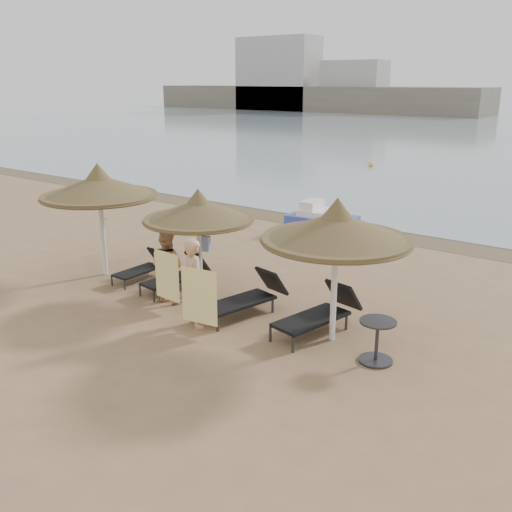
{
  "coord_description": "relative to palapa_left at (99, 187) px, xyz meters",
  "views": [
    {
      "loc": [
        8.28,
        -8.16,
        5.01
      ],
      "look_at": [
        1.27,
        1.2,
        1.39
      ],
      "focal_mm": 40.0,
      "sensor_mm": 36.0,
      "label": 1
    }
  ],
  "objects": [
    {
      "name": "ground",
      "position": [
        3.67,
        -1.04,
        -2.38
      ],
      "size": [
        160.0,
        160.0,
        0.0
      ],
      "primitive_type": "plane",
      "color": "#9A734A",
      "rests_on": "ground"
    },
    {
      "name": "wet_sand_strip",
      "position": [
        3.67,
        8.36,
        -2.38
      ],
      "size": [
        200.0,
        1.6,
        0.01
      ],
      "primitive_type": "cube",
      "color": "brown",
      "rests_on": "ground"
    },
    {
      "name": "far_shore",
      "position": [
        -21.43,
        76.78,
        0.53
      ],
      "size": [
        150.0,
        54.8,
        12.0
      ],
      "color": "#756B5A",
      "rests_on": "ground"
    },
    {
      "name": "palapa_left",
      "position": [
        0.0,
        0.0,
        0.0
      ],
      "size": [
        3.02,
        3.02,
        2.99
      ],
      "rotation": [
        0.0,
        0.0,
        -0.1
      ],
      "color": "silver",
      "rests_on": "ground"
    },
    {
      "name": "palapa_center",
      "position": [
        3.05,
        0.43,
        -0.3
      ],
      "size": [
        2.64,
        2.64,
        2.61
      ],
      "rotation": [
        0.0,
        0.0,
        0.2
      ],
      "color": "silver",
      "rests_on": "ground"
    },
    {
      "name": "palapa_right",
      "position": [
        6.88,
        0.13,
        -0.07
      ],
      "size": [
        2.93,
        2.93,
        2.91
      ],
      "rotation": [
        0.0,
        0.0,
        0.42
      ],
      "color": "silver",
      "rests_on": "ground"
    },
    {
      "name": "lounger_far_left",
      "position": [
        1.09,
        0.39,
        -2.06
      ],
      "size": [
        0.55,
        1.64,
        0.73
      ],
      "rotation": [
        0.0,
        0.0,
        0.0
      ],
      "color": "#2F2E33",
      "rests_on": "ground"
    },
    {
      "name": "lounger_near_left",
      "position": [
        2.37,
        0.4,
        -2.01
      ],
      "size": [
        0.83,
        1.92,
        0.83
      ],
      "rotation": [
        0.0,
        0.0,
        -0.12
      ],
      "color": "#2F2E33",
      "rests_on": "ground"
    },
    {
      "name": "lounger_near_right",
      "position": [
        4.72,
        0.18,
        -1.97
      ],
      "size": [
        1.1,
        2.16,
        0.92
      ],
      "rotation": [
        0.0,
        0.0,
        -0.21
      ],
      "color": "#2F2E33",
      "rests_on": "ground"
    },
    {
      "name": "lounger_far_right",
      "position": [
        6.49,
        0.34,
        -1.96
      ],
      "size": [
        1.1,
        2.2,
        0.94
      ],
      "rotation": [
        0.0,
        0.0,
        -0.2
      ],
      "color": "#2F2E33",
      "rests_on": "ground"
    },
    {
      "name": "side_table",
      "position": [
        8.01,
        -0.22,
        -2.0
      ],
      "size": [
        0.68,
        0.68,
        0.82
      ],
      "rotation": [
        0.0,
        0.0,
        -0.41
      ],
      "color": "#2F2E33",
      "rests_on": "ground"
    },
    {
      "name": "person_left",
      "position": [
        2.72,
        -0.34,
        -1.38
      ],
      "size": [
        0.99,
        0.71,
        2.0
      ],
      "primitive_type": "imported",
      "rotation": [
        0.0,
        0.0,
        3.26
      ],
      "color": "tan",
      "rests_on": "ground"
    },
    {
      "name": "person_right",
      "position": [
        4.21,
        -1.01,
        -1.26
      ],
      "size": [
        1.22,
        1.06,
        2.24
      ],
      "primitive_type": "imported",
      "rotation": [
        0.0,
        0.0,
        2.68
      ],
      "color": "tan",
      "rests_on": "ground"
    },
    {
      "name": "towel_left",
      "position": [
        3.07,
        -0.69,
        -1.6
      ],
      "size": [
        0.81,
        0.09,
        1.14
      ],
      "rotation": [
        0.0,
        0.0,
        -0.09
      ],
      "color": "yellow",
      "rests_on": "ground"
    },
    {
      "name": "towel_right",
      "position": [
        4.56,
        -1.26,
        -1.57
      ],
      "size": [
        0.84,
        0.15,
        1.18
      ],
      "rotation": [
        0.0,
        0.0,
        0.15
      ],
      "color": "yellow",
      "rests_on": "ground"
    },
    {
      "name": "bag_patterned",
      "position": [
        3.05,
        0.61,
        -1.14
      ],
      "size": [
        0.31,
        0.14,
        0.38
      ],
      "rotation": [
        0.0,
        0.0,
        0.13
      ],
      "color": "white",
      "rests_on": "ground"
    },
    {
      "name": "bag_dark",
      "position": [
        3.05,
        0.27,
        -1.32
      ],
      "size": [
        0.23,
        0.15,
        0.31
      ],
      "rotation": [
        0.0,
        0.0,
        -0.4
      ],
      "color": "black",
      "rests_on": "ground"
    },
    {
      "name": "pedal_boat",
      "position": [
        2.32,
        7.41,
        -1.99
      ],
      "size": [
        2.37,
        1.52,
        1.06
      ],
      "rotation": [
        0.0,
        0.0,
        0.08
      ],
      "color": "#3248B4",
      "rests_on": "ground"
    },
    {
      "name": "buoy_left",
      "position": [
        -3.11,
        22.46,
        -2.22
      ],
      "size": [
        0.33,
        0.33,
        0.33
      ],
      "primitive_type": "sphere",
      "color": "yellow",
      "rests_on": "ground"
    }
  ]
}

